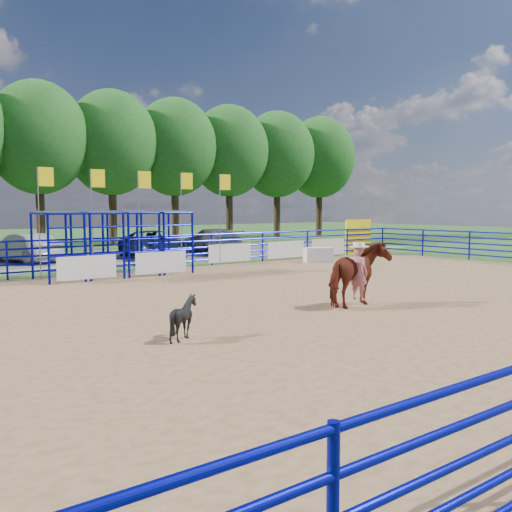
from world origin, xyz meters
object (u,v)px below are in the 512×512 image
at_px(horse_and_rider, 359,272).
at_px(car_b, 25,248).
at_px(announcer_table, 318,255).
at_px(calf, 184,318).
at_px(car_c, 153,244).
at_px(car_d, 212,241).

distance_m(horse_and_rider, car_b, 18.90).
bearing_deg(announcer_table, horse_and_rider, -128.32).
xyz_separation_m(calf, car_c, (8.09, 17.28, 0.26)).
distance_m(announcer_table, car_b, 14.43).
distance_m(car_b, car_c, 6.34).
xyz_separation_m(calf, car_b, (1.99, 18.99, 0.24)).
xyz_separation_m(horse_and_rider, car_d, (6.48, 17.39, -0.23)).
relative_size(announcer_table, car_c, 0.26).
bearing_deg(calf, announcer_table, -42.51).
relative_size(car_c, car_d, 1.04).
height_order(horse_and_rider, car_b, horse_and_rider).
relative_size(car_b, car_c, 0.82).
distance_m(announcer_table, horse_and_rider, 12.31).
bearing_deg(car_d, calf, 65.20).
bearing_deg(car_b, announcer_table, 125.00).
xyz_separation_m(car_c, car_d, (4.13, 0.58, 0.01)).
xyz_separation_m(announcer_table, calf, (-13.36, -10.12, 0.09)).
xyz_separation_m(horse_and_rider, car_c, (2.35, 16.81, -0.24)).
relative_size(horse_and_rider, car_b, 0.58).
bearing_deg(horse_and_rider, car_c, 82.04).
xyz_separation_m(calf, car_d, (12.22, 17.86, 0.27)).
height_order(calf, car_d, car_d).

